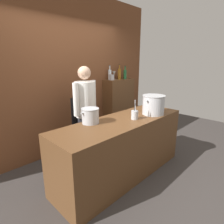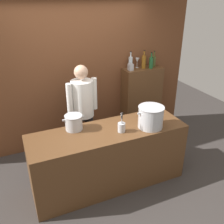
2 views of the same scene
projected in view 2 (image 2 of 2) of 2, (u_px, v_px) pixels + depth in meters
The scene contains 14 objects.
ground_plane at pixel (109, 181), 3.88m from camera, with size 8.00×8.00×0.00m, color #383330.
brick_back_panel at pixel (76, 64), 4.38m from camera, with size 4.40×0.10×3.00m, color brown.
prep_counter at pixel (108, 157), 3.68m from camera, with size 2.21×0.70×0.90m, color brown.
bar_cabinet at pixel (141, 101), 5.02m from camera, with size 0.76×0.32×1.33m, color brown.
chef at pixel (83, 108), 4.00m from camera, with size 0.52×0.39×1.66m.
stockpot_large at pixel (151, 117), 3.51m from camera, with size 0.42×0.36×0.31m.
stockpot_small at pixel (74, 122), 3.47m from camera, with size 0.31×0.25×0.21m.
utensil_crock at pixel (122, 127), 3.43m from camera, with size 0.10×0.10×0.29m.
wine_bottle_amber at pixel (144, 62), 4.68m from camera, with size 0.08×0.08×0.33m.
wine_bottle_clear at pixel (130, 62), 4.65m from camera, with size 0.07×0.07×0.32m.
wine_bottle_green at pixel (151, 62), 4.67m from camera, with size 0.07×0.07×0.30m.
wine_bottle_olive at pixel (154, 61), 4.79m from camera, with size 0.07×0.07×0.30m.
wine_glass_wide at pixel (137, 61), 4.71m from camera, with size 0.08×0.08×0.18m.
spice_tin_silver at pixel (131, 67), 4.58m from camera, with size 0.08×0.08×0.12m, color #B2B2B7.
Camera 2 is at (-1.18, -2.80, 2.64)m, focal length 40.55 mm.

